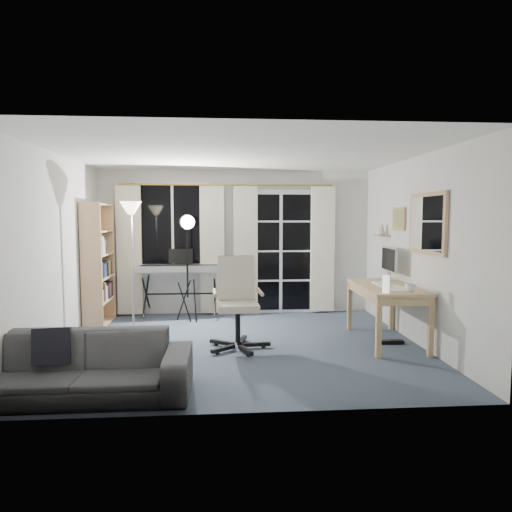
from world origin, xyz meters
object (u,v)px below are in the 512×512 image
(keyboard_piano, at_px, (180,269))
(sofa, at_px, (80,356))
(torchiere_lamp, at_px, (131,228))
(office_chair, at_px, (237,294))
(desk, at_px, (386,292))
(studio_light, at_px, (187,235))
(monitor, at_px, (389,260))
(bookshelf, at_px, (96,267))
(mug, at_px, (410,287))

(keyboard_piano, xyz_separation_m, sofa, (-0.61, -3.25, -0.40))
(torchiere_lamp, bearing_deg, office_chair, -28.02)
(desk, bearing_deg, studio_light, 154.86)
(office_chair, bearing_deg, desk, -1.54)
(studio_light, height_order, sofa, studio_light)
(monitor, bearing_deg, sofa, -149.19)
(bookshelf, distance_m, monitor, 4.28)
(office_chair, relative_size, sofa, 0.58)
(keyboard_piano, relative_size, office_chair, 1.26)
(keyboard_piano, height_order, sofa, keyboard_piano)
(monitor, bearing_deg, studio_light, 164.35)
(keyboard_piano, relative_size, studio_light, 0.84)
(torchiere_lamp, bearing_deg, studio_light, 40.02)
(monitor, xyz_separation_m, mug, (-0.10, -0.95, -0.22))
(bookshelf, relative_size, studio_light, 1.08)
(torchiere_lamp, xyz_separation_m, studio_light, (0.72, 0.61, -0.12))
(monitor, bearing_deg, mug, -94.33)
(torchiere_lamp, distance_m, studio_light, 0.95)
(studio_light, distance_m, monitor, 2.99)
(bookshelf, bearing_deg, sofa, -78.73)
(office_chair, height_order, sofa, office_chair)
(bookshelf, height_order, mug, bookshelf)
(studio_light, height_order, monitor, studio_light)
(office_chair, bearing_deg, mug, -15.43)
(bookshelf, xyz_separation_m, desk, (4.00, -1.25, -0.22))
(mug, relative_size, sofa, 0.06)
(studio_light, bearing_deg, torchiere_lamp, -151.41)
(bookshelf, xyz_separation_m, torchiere_lamp, (0.63, -0.53, 0.61))
(desk, xyz_separation_m, mug, (0.10, -0.50, 0.15))
(monitor, bearing_deg, keyboard_piano, 159.21)
(keyboard_piano, bearing_deg, office_chair, -63.59)
(keyboard_piano, relative_size, desk, 1.02)
(torchiere_lamp, bearing_deg, monitor, -4.33)
(torchiere_lamp, height_order, sofa, torchiere_lamp)
(office_chair, height_order, mug, office_chair)
(desk, xyz_separation_m, monitor, (0.20, 0.45, 0.37))
(sofa, bearing_deg, desk, 24.74)
(studio_light, distance_m, mug, 3.34)
(torchiere_lamp, height_order, mug, torchiere_lamp)
(bookshelf, bearing_deg, office_chair, -32.82)
(keyboard_piano, bearing_deg, bookshelf, -160.88)
(torchiere_lamp, relative_size, sofa, 0.94)
(studio_light, relative_size, desk, 1.20)
(office_chair, xyz_separation_m, monitor, (2.14, 0.49, 0.36))
(studio_light, height_order, mug, studio_light)
(keyboard_piano, bearing_deg, sofa, -100.67)
(torchiere_lamp, distance_m, monitor, 3.60)
(bookshelf, height_order, desk, bookshelf)
(sofa, bearing_deg, studio_light, 75.33)
(bookshelf, bearing_deg, keyboard_piano, 18.40)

